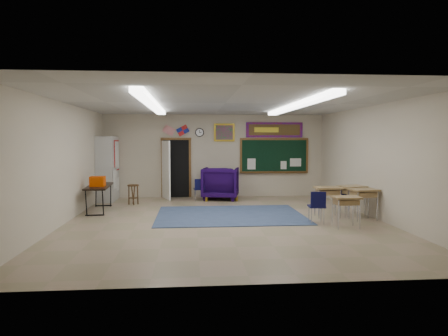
{
  "coord_description": "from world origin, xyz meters",
  "views": [
    {
      "loc": [
        -0.87,
        -10.04,
        2.07
      ],
      "look_at": [
        0.09,
        1.5,
        1.26
      ],
      "focal_mm": 32.0,
      "sensor_mm": 36.0,
      "label": 1
    }
  ],
  "objects": [
    {
      "name": "left_wall",
      "position": [
        -4.0,
        0.0,
        1.5
      ],
      "size": [
        0.04,
        9.0,
        3.0
      ],
      "primitive_type": "cube",
      "color": "#BDB199",
      "rests_on": "floor"
    },
    {
      "name": "framed_art_print",
      "position": [
        0.35,
        4.47,
        2.35
      ],
      "size": [
        0.75,
        0.05,
        0.65
      ],
      "color": "olive",
      "rests_on": "back_wall"
    },
    {
      "name": "student_chair_desk_a",
      "position": [
        2.24,
        -0.45,
        0.41
      ],
      "size": [
        0.44,
        0.44,
        0.82
      ],
      "primitive_type": null,
      "rotation": [
        0.0,
        0.0,
        3.05
      ],
      "color": "black",
      "rests_on": "floor"
    },
    {
      "name": "wooden_stool",
      "position": [
        -2.72,
        2.9,
        0.33
      ],
      "size": [
        0.37,
        0.37,
        0.65
      ],
      "color": "#482E15",
      "rests_on": "floor"
    },
    {
      "name": "student_desk_back_left",
      "position": [
        2.79,
        -0.98,
        0.42
      ],
      "size": [
        0.63,
        0.48,
        0.74
      ],
      "rotation": [
        0.0,
        0.0,
        0.02
      ],
      "color": "olive",
      "rests_on": "floor"
    },
    {
      "name": "wall_flags",
      "position": [
        -1.4,
        4.44,
        2.48
      ],
      "size": [
        1.16,
        0.06,
        0.7
      ],
      "primitive_type": null,
      "color": "red",
      "rests_on": "back_wall"
    },
    {
      "name": "folding_table",
      "position": [
        -3.56,
        1.82,
        0.41
      ],
      "size": [
        0.73,
        1.85,
        1.03
      ],
      "rotation": [
        0.0,
        0.0,
        0.07
      ],
      "color": "black",
      "rests_on": "floor"
    },
    {
      "name": "floor",
      "position": [
        0.0,
        0.0,
        0.0
      ],
      "size": [
        9.0,
        9.0,
        0.0
      ],
      "primitive_type": "plane",
      "color": "gray",
      "rests_on": "ground"
    },
    {
      "name": "storage_cabinet",
      "position": [
        -3.71,
        3.85,
        1.1
      ],
      "size": [
        0.59,
        1.25,
        2.2
      ],
      "color": "#A9A9A4",
      "rests_on": "floor"
    },
    {
      "name": "student_desk_front_right",
      "position": [
        3.55,
        0.52,
        0.46
      ],
      "size": [
        0.8,
        0.69,
        0.82
      ],
      "rotation": [
        0.0,
        0.0,
        0.29
      ],
      "color": "olive",
      "rests_on": "floor"
    },
    {
      "name": "student_desk_front_left",
      "position": [
        2.8,
        0.34,
        0.46
      ],
      "size": [
        0.7,
        0.54,
        0.81
      ],
      "rotation": [
        0.0,
        0.0,
        -0.04
      ],
      "color": "olive",
      "rests_on": "floor"
    },
    {
      "name": "back_wall",
      "position": [
        0.0,
        4.5,
        1.5
      ],
      "size": [
        8.0,
        0.04,
        3.0
      ],
      "primitive_type": "cube",
      "color": "#BDB199",
      "rests_on": "floor"
    },
    {
      "name": "bulletin_board",
      "position": [
        2.2,
        4.47,
        2.45
      ],
      "size": [
        2.1,
        0.05,
        0.55
      ],
      "color": "#B10F10",
      "rests_on": "back_wall"
    },
    {
      "name": "wall_clock",
      "position": [
        -0.55,
        4.47,
        2.35
      ],
      "size": [
        0.32,
        0.05,
        0.32
      ],
      "color": "black",
      "rests_on": "back_wall"
    },
    {
      "name": "doorway",
      "position": [
        -1.5,
        4.35,
        1.06
      ],
      "size": [
        1.1,
        0.89,
        2.16
      ],
      "color": "black",
      "rests_on": "back_wall"
    },
    {
      "name": "right_wall",
      "position": [
        4.0,
        0.0,
        1.5
      ],
      "size": [
        0.04,
        9.0,
        3.0
      ],
      "primitive_type": "cube",
      "color": "#BDB199",
      "rests_on": "floor"
    },
    {
      "name": "area_rug",
      "position": [
        0.2,
        0.8,
        0.01
      ],
      "size": [
        4.0,
        3.0,
        0.02
      ],
      "primitive_type": "cube",
      "color": "#38496A",
      "rests_on": "floor"
    },
    {
      "name": "student_desk_back_right",
      "position": [
        3.58,
        -0.13,
        0.45
      ],
      "size": [
        0.74,
        0.6,
        0.81
      ],
      "rotation": [
        0.0,
        0.0,
        0.14
      ],
      "color": "olive",
      "rests_on": "floor"
    },
    {
      "name": "student_chair_desk_b",
      "position": [
        3.32,
        0.37,
        0.37
      ],
      "size": [
        0.47,
        0.47,
        0.74
      ],
      "primitive_type": null,
      "rotation": [
        0.0,
        0.0,
        0.33
      ],
      "color": "black",
      "rests_on": "floor"
    },
    {
      "name": "wingback_armchair",
      "position": [
        0.16,
        3.83,
        0.57
      ],
      "size": [
        1.41,
        1.44,
        1.13
      ],
      "primitive_type": "imported",
      "rotation": [
        0.0,
        0.0,
        2.96
      ],
      "color": "black",
      "rests_on": "floor"
    },
    {
      "name": "ceiling",
      "position": [
        0.0,
        0.0,
        3.0
      ],
      "size": [
        8.0,
        9.0,
        0.04
      ],
      "primitive_type": "cube",
      "color": "beige",
      "rests_on": "back_wall"
    },
    {
      "name": "student_chair_reading",
      "position": [
        -0.59,
        3.62,
        0.38
      ],
      "size": [
        0.42,
        0.42,
        0.76
      ],
      "primitive_type": null,
      "rotation": [
        0.0,
        0.0,
        3.25
      ],
      "color": "black",
      "rests_on": "floor"
    },
    {
      "name": "chalkboard",
      "position": [
        2.2,
        4.46,
        1.46
      ],
      "size": [
        2.55,
        0.14,
        1.3
      ],
      "color": "brown",
      "rests_on": "back_wall"
    },
    {
      "name": "front_wall",
      "position": [
        0.0,
        -4.5,
        1.5
      ],
      "size": [
        8.0,
        0.04,
        3.0
      ],
      "primitive_type": "cube",
      "color": "#BDB199",
      "rests_on": "floor"
    },
    {
      "name": "fluorescent_strips",
      "position": [
        0.0,
        0.0,
        2.94
      ],
      "size": [
        3.86,
        6.0,
        0.1
      ],
      "primitive_type": null,
      "color": "white",
      "rests_on": "ceiling"
    }
  ]
}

